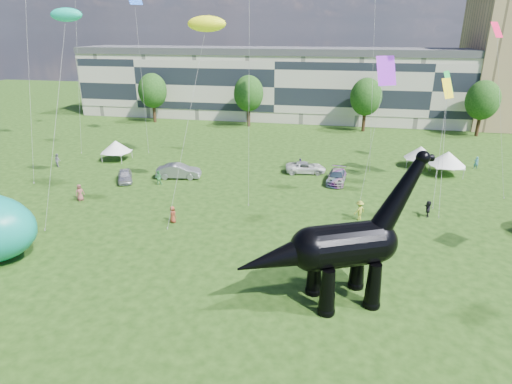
# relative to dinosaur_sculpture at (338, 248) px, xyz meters

# --- Properties ---
(ground) EXTENTS (220.00, 220.00, 0.00)m
(ground) POSITION_rel_dinosaur_sculpture_xyz_m (-4.65, -2.61, -3.79)
(ground) COLOR #16330C
(ground) RESTS_ON ground
(terrace_row) EXTENTS (78.00, 11.00, 12.00)m
(terrace_row) POSITION_rel_dinosaur_sculpture_xyz_m (-12.65, 59.39, 2.21)
(terrace_row) COLOR beige
(terrace_row) RESTS_ON ground
(tree_far_left) EXTENTS (5.20, 5.20, 9.44)m
(tree_far_left) POSITION_rel_dinosaur_sculpture_xyz_m (-34.65, 50.39, 2.50)
(tree_far_left) COLOR #382314
(tree_far_left) RESTS_ON ground
(tree_mid_left) EXTENTS (5.20, 5.20, 9.44)m
(tree_mid_left) POSITION_rel_dinosaur_sculpture_xyz_m (-16.65, 50.39, 2.50)
(tree_mid_left) COLOR #382314
(tree_mid_left) RESTS_ON ground
(tree_mid_right) EXTENTS (5.20, 5.20, 9.44)m
(tree_mid_right) POSITION_rel_dinosaur_sculpture_xyz_m (3.35, 50.39, 2.50)
(tree_mid_right) COLOR #382314
(tree_mid_right) RESTS_ON ground
(tree_far_right) EXTENTS (5.20, 5.20, 9.44)m
(tree_far_right) POSITION_rel_dinosaur_sculpture_xyz_m (21.35, 50.39, 2.50)
(tree_far_right) COLOR #382314
(tree_far_right) RESTS_ON ground
(dinosaur_sculpture) EXTENTS (11.84, 6.78, 10.04)m
(dinosaur_sculpture) POSITION_rel_dinosaur_sculpture_xyz_m (0.00, 0.00, 0.00)
(dinosaur_sculpture) COLOR black
(dinosaur_sculpture) RESTS_ON ground
(car_silver) EXTENTS (3.22, 4.19, 1.33)m
(car_silver) POSITION_rel_dinosaur_sculpture_xyz_m (-24.19, 18.58, -3.12)
(car_silver) COLOR silver
(car_silver) RESTS_ON ground
(car_grey) EXTENTS (5.30, 2.60, 1.67)m
(car_grey) POSITION_rel_dinosaur_sculpture_xyz_m (-18.57, 20.93, -2.95)
(car_grey) COLOR gray
(car_grey) RESTS_ON ground
(car_white) EXTENTS (5.13, 3.00, 1.34)m
(car_white) POSITION_rel_dinosaur_sculpture_xyz_m (-4.20, 25.80, -3.12)
(car_white) COLOR silver
(car_white) RESTS_ON ground
(car_dark) EXTENTS (2.35, 4.96, 1.40)m
(car_dark) POSITION_rel_dinosaur_sculpture_xyz_m (-0.43, 22.99, -3.09)
(car_dark) COLOR #595960
(car_dark) RESTS_ON ground
(gazebo_near) EXTENTS (4.50, 4.50, 2.88)m
(gazebo_near) POSITION_rel_dinosaur_sculpture_xyz_m (12.30, 28.43, -1.77)
(gazebo_near) COLOR white
(gazebo_near) RESTS_ON ground
(gazebo_far) EXTENTS (4.49, 4.49, 2.67)m
(gazebo_far) POSITION_rel_dinosaur_sculpture_xyz_m (9.64, 31.09, -1.91)
(gazebo_far) COLOR silver
(gazebo_far) RESTS_ON ground
(gazebo_left) EXTENTS (3.90, 3.90, 2.66)m
(gazebo_left) POSITION_rel_dinosaur_sculpture_xyz_m (-29.27, 26.20, -1.92)
(gazebo_left) COLOR white
(gazebo_left) RESTS_ON ground
(visitors) EXTENTS (52.51, 42.91, 1.84)m
(visitors) POSITION_rel_dinosaur_sculpture_xyz_m (-8.48, 11.94, -2.95)
(visitors) COLOR #5B3880
(visitors) RESTS_ON ground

